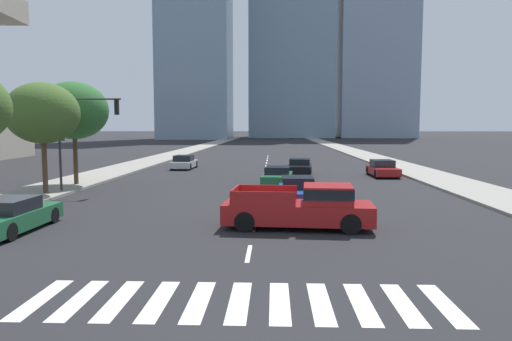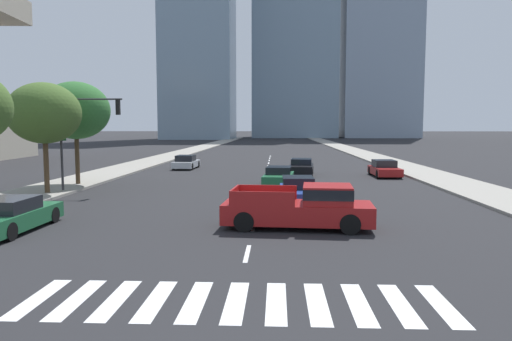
% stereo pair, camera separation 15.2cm
% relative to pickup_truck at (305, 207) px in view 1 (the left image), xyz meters
% --- Properties ---
extents(sidewalk_east, '(4.00, 260.00, 0.15)m').
position_rel_pickup_truck_xyz_m(sidewalk_east, '(10.97, 16.73, -0.74)').
color(sidewalk_east, gray).
rests_on(sidewalk_east, ground).
extents(sidewalk_west, '(4.00, 260.00, 0.15)m').
position_rel_pickup_truck_xyz_m(sidewalk_west, '(-14.91, 16.73, -0.74)').
color(sidewalk_west, gray).
rests_on(sidewalk_west, ground).
extents(crosswalk_near, '(9.45, 2.55, 0.01)m').
position_rel_pickup_truck_xyz_m(crosswalk_near, '(-1.97, -7.73, -0.81)').
color(crosswalk_near, silver).
rests_on(crosswalk_near, ground).
extents(lane_divider_center, '(0.14, 50.00, 0.01)m').
position_rel_pickup_truck_xyz_m(lane_divider_center, '(-1.97, 20.27, -0.81)').
color(lane_divider_center, silver).
rests_on(lane_divider_center, ground).
extents(pickup_truck, '(5.80, 2.45, 1.67)m').
position_rel_pickup_truck_xyz_m(pickup_truck, '(0.00, 0.00, 0.00)').
color(pickup_truck, maroon).
rests_on(pickup_truck, ground).
extents(sedan_black_0, '(2.22, 4.69, 1.32)m').
position_rel_pickup_truck_xyz_m(sedan_black_0, '(0.89, 19.87, -0.20)').
color(sedan_black_0, black).
rests_on(sedan_black_0, ground).
extents(sedan_blue_1, '(1.81, 4.28, 1.40)m').
position_rel_pickup_truck_xyz_m(sedan_blue_1, '(-0.03, 5.27, -0.17)').
color(sedan_blue_1, navy).
rests_on(sedan_blue_1, ground).
extents(sedan_green_2, '(2.18, 4.41, 1.23)m').
position_rel_pickup_truck_xyz_m(sedan_green_2, '(-0.95, 13.22, -0.24)').
color(sedan_green_2, '#1E6038').
rests_on(sedan_green_2, ground).
extents(sedan_silver_3, '(1.95, 4.27, 1.26)m').
position_rel_pickup_truck_xyz_m(sedan_silver_3, '(-9.47, 25.18, -0.24)').
color(sedan_silver_3, '#B7BABF').
rests_on(sedan_silver_3, ground).
extents(sedan_green_4, '(1.84, 4.51, 1.27)m').
position_rel_pickup_truck_xyz_m(sedan_green_4, '(-10.90, -1.02, -0.23)').
color(sedan_green_4, '#1E6038').
rests_on(sedan_green_4, ground).
extents(sedan_red_5, '(1.90, 4.24, 1.28)m').
position_rel_pickup_truck_xyz_m(sedan_red_5, '(7.32, 19.18, -0.23)').
color(sedan_red_5, maroon).
rests_on(sedan_red_5, ground).
extents(traffic_signal_far, '(3.98, 0.28, 5.71)m').
position_rel_pickup_truck_xyz_m(traffic_signal_far, '(-12.35, 9.20, 3.22)').
color(traffic_signal_far, '#333335').
rests_on(traffic_signal_far, sidewalk_west).
extents(street_tree_second, '(4.02, 4.02, 6.19)m').
position_rel_pickup_truck_xyz_m(street_tree_second, '(-14.11, 8.11, 3.81)').
color(street_tree_second, '#4C3823').
rests_on(street_tree_second, sidewalk_west).
extents(street_tree_third, '(4.36, 4.36, 6.63)m').
position_rel_pickup_truck_xyz_m(street_tree_third, '(-14.11, 12.26, 4.10)').
color(street_tree_third, '#4C3823').
rests_on(street_tree_third, sidewalk_west).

